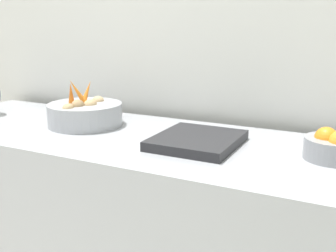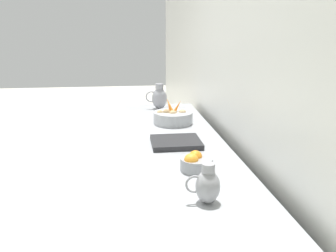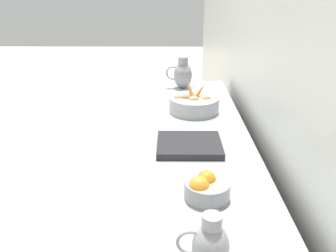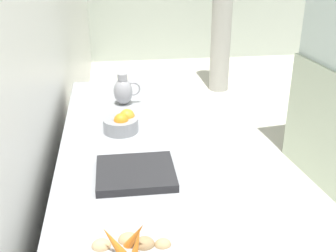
{
  "view_description": "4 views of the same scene",
  "coord_description": "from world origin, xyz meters",
  "px_view_note": "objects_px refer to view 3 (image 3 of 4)",
  "views": [
    {
      "loc": [
        -0.13,
        0.78,
        1.36
      ],
      "look_at": [
        -1.41,
        0.14,
        1.0
      ],
      "focal_mm": 42.94,
      "sensor_mm": 36.0,
      "label": 1
    },
    {
      "loc": [
        -1.14,
        2.56,
        1.71
      ],
      "look_at": [
        -1.43,
        0.18,
        1.04
      ],
      "focal_mm": 38.09,
      "sensor_mm": 36.0,
      "label": 2
    },
    {
      "loc": [
        -1.38,
        1.97,
        1.75
      ],
      "look_at": [
        -1.37,
        0.26,
        1.06
      ],
      "focal_mm": 38.81,
      "sensor_mm": 36.0,
      "label": 3
    },
    {
      "loc": [
        -1.55,
        -1.39,
        1.91
      ],
      "look_at": [
        -1.32,
        0.35,
        1.1
      ],
      "focal_mm": 45.89,
      "sensor_mm": 36.0,
      "label": 4
    }
  ],
  "objects_px": {
    "orange_bowl": "(206,188)",
    "metal_pitcher_short": "(210,245)",
    "metal_pitcher_tall": "(183,74)",
    "vegetable_colander": "(194,104)"
  },
  "relations": [
    {
      "from": "orange_bowl",
      "to": "metal_pitcher_tall",
      "type": "bearing_deg",
      "value": -88.31
    },
    {
      "from": "orange_bowl",
      "to": "metal_pitcher_short",
      "type": "bearing_deg",
      "value": 86.57
    },
    {
      "from": "metal_pitcher_tall",
      "to": "metal_pitcher_short",
      "type": "bearing_deg",
      "value": 90.7
    },
    {
      "from": "orange_bowl",
      "to": "metal_pitcher_tall",
      "type": "relative_size",
      "value": 0.74
    },
    {
      "from": "orange_bowl",
      "to": "metal_pitcher_short",
      "type": "height_order",
      "value": "metal_pitcher_short"
    },
    {
      "from": "vegetable_colander",
      "to": "metal_pitcher_tall",
      "type": "distance_m",
      "value": 0.58
    },
    {
      "from": "orange_bowl",
      "to": "metal_pitcher_tall",
      "type": "height_order",
      "value": "metal_pitcher_tall"
    },
    {
      "from": "metal_pitcher_tall",
      "to": "vegetable_colander",
      "type": "bearing_deg",
      "value": 95.98
    },
    {
      "from": "vegetable_colander",
      "to": "metal_pitcher_short",
      "type": "relative_size",
      "value": 1.71
    },
    {
      "from": "orange_bowl",
      "to": "vegetable_colander",
      "type": "bearing_deg",
      "value": -90.68
    }
  ]
}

